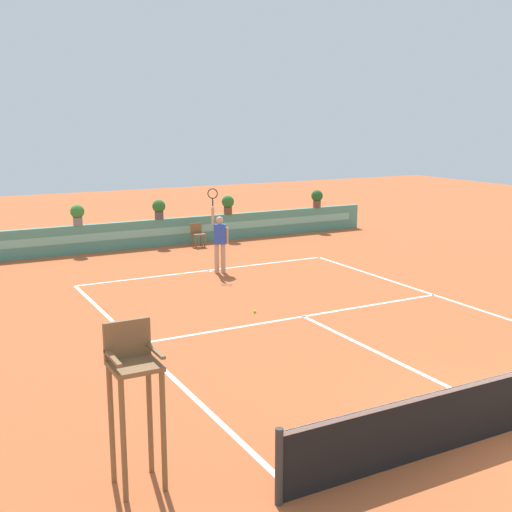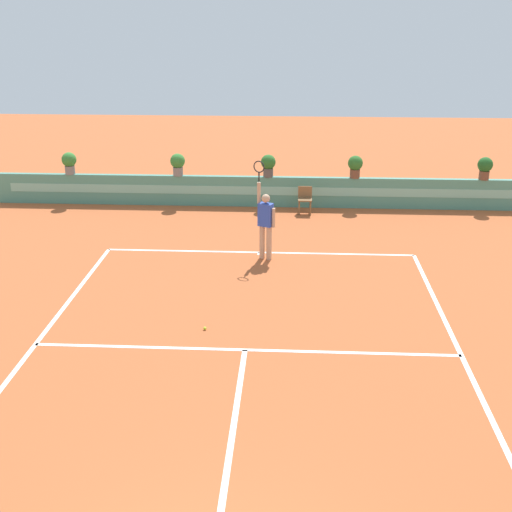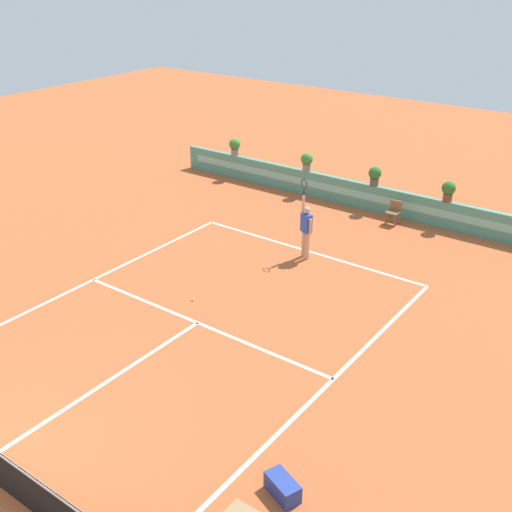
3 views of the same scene
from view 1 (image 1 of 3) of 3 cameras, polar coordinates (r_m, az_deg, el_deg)
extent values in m
plane|color=#B2562D|center=(15.29, 4.97, -5.68)|extent=(60.00, 60.00, 0.00)
cube|color=white|center=(20.30, -4.16, -1.25)|extent=(8.22, 0.10, 0.01)
cube|color=white|center=(15.61, 4.17, -5.28)|extent=(8.22, 0.10, 0.01)
cube|color=white|center=(13.17, 11.72, -8.81)|extent=(0.10, 6.40, 0.01)
cube|color=white|center=(13.54, -9.77, -8.15)|extent=(0.10, 11.89, 0.01)
cube|color=white|center=(17.76, 16.26, -3.61)|extent=(0.10, 11.89, 0.01)
cube|color=white|center=(20.21, -4.04, -1.31)|extent=(0.10, 0.20, 0.01)
cylinder|color=#333333|center=(8.25, 2.03, -17.93)|extent=(0.10, 0.10, 1.00)
cube|color=#4C8E7A|center=(24.30, -8.53, 2.02)|extent=(18.00, 0.20, 1.00)
cube|color=#7ABCA8|center=(24.19, -8.45, 2.10)|extent=(17.10, 0.01, 0.28)
cylinder|color=brown|center=(8.31, -11.51, -15.59)|extent=(0.07, 0.07, 1.60)
cylinder|color=brown|center=(8.45, -8.09, -14.98)|extent=(0.07, 0.07, 1.60)
cylinder|color=brown|center=(8.75, -12.51, -14.16)|extent=(0.07, 0.07, 1.60)
cylinder|color=brown|center=(8.88, -9.26, -13.62)|extent=(0.07, 0.07, 1.60)
cube|color=brown|center=(8.26, -10.56, -9.40)|extent=(0.60, 0.60, 0.06)
cube|color=brown|center=(8.41, -11.20, -7.08)|extent=(0.60, 0.06, 0.48)
cube|color=brown|center=(8.14, -12.43, -8.69)|extent=(0.06, 0.60, 0.04)
cube|color=brown|center=(8.29, -8.80, -8.16)|extent=(0.06, 0.60, 0.04)
cylinder|color=brown|center=(23.83, -5.28, 1.24)|extent=(0.05, 0.05, 0.45)
cylinder|color=brown|center=(23.97, -4.50, 1.31)|extent=(0.05, 0.05, 0.45)
cylinder|color=brown|center=(24.15, -5.61, 1.37)|extent=(0.05, 0.05, 0.45)
cylinder|color=brown|center=(24.29, -4.84, 1.45)|extent=(0.05, 0.05, 0.45)
cube|color=brown|center=(24.02, -5.07, 1.92)|extent=(0.44, 0.44, 0.04)
cube|color=brown|center=(24.17, -5.26, 2.46)|extent=(0.44, 0.04, 0.36)
cylinder|color=tan|center=(19.87, -2.88, -0.20)|extent=(0.14, 0.14, 0.90)
cylinder|color=tan|center=(19.87, -3.46, -0.21)|extent=(0.14, 0.14, 0.90)
cube|color=#2D4CB7|center=(19.73, -3.19, 1.92)|extent=(0.42, 0.35, 0.60)
sphere|color=tan|center=(19.66, -3.21, 3.16)|extent=(0.22, 0.22, 0.22)
cylinder|color=tan|center=(19.64, -3.80, 3.50)|extent=(0.09, 0.09, 0.55)
cylinder|color=black|center=(19.58, -3.81, 4.71)|extent=(0.04, 0.04, 0.24)
torus|color=#262626|center=(19.55, -3.82, 5.47)|extent=(0.30, 0.15, 0.31)
cylinder|color=tan|center=(19.74, -2.55, 1.79)|extent=(0.09, 0.09, 0.50)
sphere|color=#CCE033|center=(15.85, -0.11, -4.87)|extent=(0.07, 0.07, 0.07)
cylinder|color=gray|center=(23.39, -15.31, 2.94)|extent=(0.32, 0.32, 0.28)
sphere|color=#387F33|center=(23.34, -15.35, 3.77)|extent=(0.48, 0.48, 0.48)
cylinder|color=brown|center=(27.32, 5.34, 4.54)|extent=(0.32, 0.32, 0.28)
sphere|color=#235B23|center=(27.28, 5.36, 5.25)|extent=(0.48, 0.48, 0.48)
cylinder|color=brown|center=(25.29, -2.47, 3.99)|extent=(0.32, 0.32, 0.28)
sphere|color=#2D6B28|center=(25.25, -2.48, 4.77)|extent=(0.48, 0.48, 0.48)
cylinder|color=#514C47|center=(24.21, -8.47, 3.52)|extent=(0.32, 0.32, 0.28)
sphere|color=#2D6B28|center=(24.17, -8.49, 4.33)|extent=(0.48, 0.48, 0.48)
camera|label=2|loc=(9.11, 57.01, 16.75)|focal=47.21mm
camera|label=3|loc=(18.24, 57.91, 19.85)|focal=44.01mm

